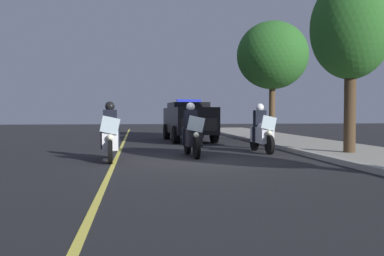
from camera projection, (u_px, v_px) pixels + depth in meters
The scene contains 10 objects.
ground_plane at pixel (198, 161), 12.10m from camera, with size 80.00×80.00×0.00m, color black.
curb_strip at pixel (321, 157), 12.58m from camera, with size 48.00×0.24×0.15m, color #9E9B93.
sidewalk_strip at pixel (380, 157), 12.82m from camera, with size 48.00×3.60×0.10m, color gray.
lane_stripe_center at pixel (115, 162), 11.79m from camera, with size 48.00×0.12×0.01m, color #E0D14C.
police_motorcycle_lead_left at pixel (110, 137), 12.14m from camera, with size 2.14×0.61×1.72m.
police_motorcycle_lead_right at pixel (192, 134), 13.36m from camera, with size 2.14×0.61×1.72m.
police_motorcycle_trailing at pixel (262, 132), 14.73m from camera, with size 2.14×0.61×1.72m.
police_suv at pixel (189, 119), 20.75m from camera, with size 5.01×2.33×2.05m.
tree_mid_block at pixel (351, 29), 13.56m from camera, with size 2.59×2.59×5.69m.
tree_far_back at pixel (272, 56), 20.29m from camera, with size 3.43×3.43×5.70m.
Camera 1 is at (11.93, -1.75, 1.39)m, focal length 39.34 mm.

